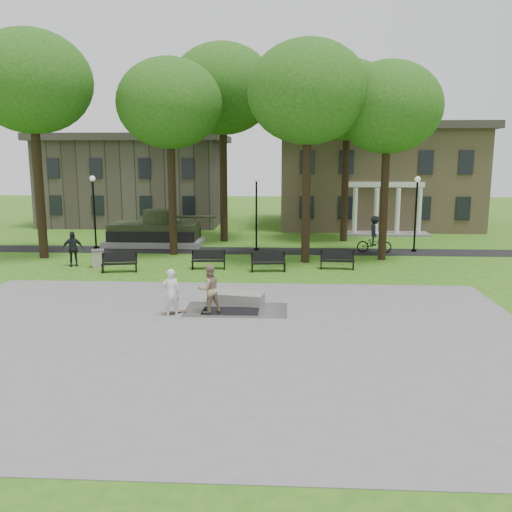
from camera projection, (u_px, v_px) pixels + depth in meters
The scene contains 27 objects.
ground at pixel (229, 300), 22.78m from camera, with size 120.00×120.00×0.00m, color #2D5D15.
plaza at pixel (213, 339), 17.87m from camera, with size 22.00×16.00×0.02m, color gray.
footpath at pixel (248, 251), 34.56m from camera, with size 44.00×2.60×0.01m, color black.
building_right at pixel (374, 175), 46.98m from camera, with size 17.00×12.00×8.60m.
building_left at pixel (138, 183), 48.74m from camera, with size 15.00×10.00×7.20m, color #4C443D.
tree_0 at pixel (32, 83), 30.44m from camera, with size 6.80×6.80×12.97m.
tree_1 at pixel (170, 104), 31.71m from camera, with size 6.20×6.20×11.63m.
tree_2 at pixel (308, 93), 29.25m from camera, with size 6.60×6.60×12.16m.
tree_3 at pixel (388, 108), 30.12m from camera, with size 6.00×6.00×11.19m.
tree_4 at pixel (223, 90), 36.71m from camera, with size 7.20×7.20×13.50m.
tree_5 at pixel (348, 101), 36.88m from camera, with size 6.40×6.40×12.44m.
lamp_left at pixel (94, 206), 34.89m from camera, with size 0.36×0.36×4.73m.
lamp_mid at pixel (256, 207), 34.32m from camera, with size 0.36×0.36×4.73m.
lamp_right at pixel (416, 208), 33.78m from camera, with size 0.36×0.36×4.73m.
tank_monument at pixel (155, 232), 36.72m from camera, with size 7.45×3.40×2.40m.
puddle at pixel (231, 311), 21.05m from camera, with size 2.20×1.20×0.00m, color black.
concrete_block at pixel (236, 298), 22.13m from camera, with size 2.20×1.00×0.45m, color gray.
skateboard at pixel (176, 312), 20.76m from camera, with size 0.78×0.20×0.07m, color brown.
skateboarder at pixel (171, 292), 20.33m from camera, with size 0.65×0.43×1.80m, color silver.
friend_watching at pixel (209, 289), 20.69m from camera, with size 0.91×0.71×1.87m, color #988162.
pedestrian_walker at pixel (73, 249), 29.61m from camera, with size 1.13×0.47×1.92m, color black.
cyclist at pixel (375, 238), 33.83m from camera, with size 2.20×1.27×2.31m.
park_bench_0 at pixel (120, 262), 28.19m from camera, with size 1.85×0.85×1.00m.
park_bench_1 at pixel (209, 259), 28.98m from camera, with size 1.83×0.68×1.00m.
park_bench_2 at pixel (268, 261), 28.34m from camera, with size 1.84×0.73×1.00m.
park_bench_3 at pixel (337, 259), 28.95m from camera, with size 1.83×0.64×1.00m.
trash_bin at pixel (98, 258), 29.41m from camera, with size 0.84×0.84×0.96m.
Camera 1 is at (2.36, -21.97, 5.95)m, focal length 38.00 mm.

